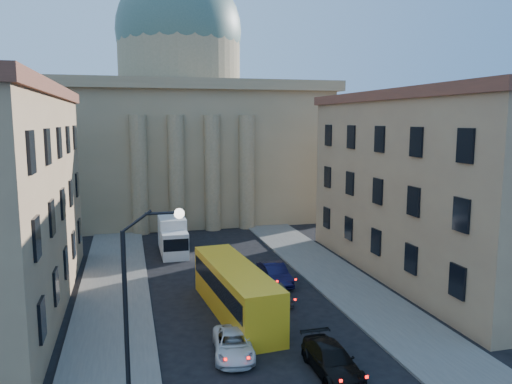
# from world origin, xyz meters

# --- Properties ---
(sidewalk_left) EXTENTS (5.00, 60.00, 0.15)m
(sidewalk_left) POSITION_xyz_m (-8.50, 18.00, 0.07)
(sidewalk_left) COLOR #595751
(sidewalk_left) RESTS_ON ground
(sidewalk_right) EXTENTS (5.00, 60.00, 0.15)m
(sidewalk_right) POSITION_xyz_m (8.50, 18.00, 0.07)
(sidewalk_right) COLOR #595751
(sidewalk_right) RESTS_ON ground
(church) EXTENTS (68.02, 28.76, 36.60)m
(church) POSITION_xyz_m (0.00, 55.47, 11.88)
(church) COLOR #837251
(church) RESTS_ON ground
(building_right) EXTENTS (11.60, 26.60, 14.70)m
(building_right) POSITION_xyz_m (17.00, 22.00, 7.42)
(building_right) COLOR #A1845F
(building_right) RESTS_ON ground
(street_lamp) EXTENTS (2.62, 0.44, 8.83)m
(street_lamp) POSITION_xyz_m (-6.97, 8.00, 5.29)
(street_lamp) COLOR black
(street_lamp) RESTS_ON ground
(car_left_mid) EXTENTS (2.58, 4.66, 1.23)m
(car_left_mid) POSITION_xyz_m (-2.09, 12.12, 0.62)
(car_left_mid) COLOR silver
(car_left_mid) RESTS_ON ground
(car_right_mid) EXTENTS (2.00, 4.79, 1.38)m
(car_right_mid) POSITION_xyz_m (2.23, 9.01, 0.69)
(car_right_mid) COLOR black
(car_right_mid) RESTS_ON ground
(car_right_far) EXTENTS (1.52, 3.60, 1.22)m
(car_right_far) POSITION_xyz_m (2.55, 19.13, 0.61)
(car_right_far) COLOR #4F4F55
(car_right_far) RESTS_ON ground
(car_right_distant) EXTENTS (1.78, 4.69, 1.53)m
(car_right_distant) POSITION_xyz_m (3.42, 22.90, 0.76)
(car_right_distant) COLOR black
(car_right_distant) RESTS_ON ground
(city_bus) EXTENTS (3.67, 11.60, 3.21)m
(city_bus) POSITION_xyz_m (-0.80, 17.57, 1.73)
(city_bus) COLOR gold
(city_bus) RESTS_ON ground
(box_truck) EXTENTS (2.42, 6.06, 3.33)m
(box_truck) POSITION_xyz_m (-3.32, 33.76, 1.58)
(box_truck) COLOR silver
(box_truck) RESTS_ON ground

